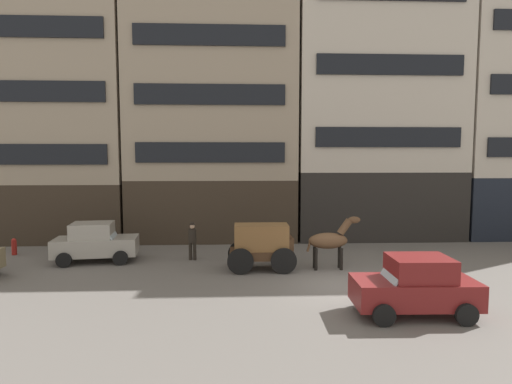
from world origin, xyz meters
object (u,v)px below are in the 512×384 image
(cargo_wagon, at_px, (262,244))
(draft_horse, at_px, (330,240))
(sedan_light, at_px, (95,242))
(fire_hydrant_curbside, at_px, (14,246))
(sedan_dark, at_px, (415,286))
(pedestrian_officer, at_px, (192,239))

(cargo_wagon, relative_size, draft_horse, 1.24)
(sedan_light, bearing_deg, fire_hydrant_curbside, 161.12)
(draft_horse, relative_size, fire_hydrant_curbside, 2.82)
(cargo_wagon, bearing_deg, sedan_dark, -50.55)
(draft_horse, xyz_separation_m, pedestrian_officer, (-6.15, 1.84, -0.29))
(pedestrian_officer, distance_m, fire_hydrant_curbside, 9.11)
(draft_horse, bearing_deg, pedestrian_officer, 163.30)
(cargo_wagon, relative_size, pedestrian_officer, 1.62)
(cargo_wagon, height_order, fire_hydrant_curbside, cargo_wagon)
(sedan_light, relative_size, fire_hydrant_curbside, 4.65)
(cargo_wagon, distance_m, sedan_light, 7.86)
(draft_horse, xyz_separation_m, fire_hydrant_curbside, (-15.13, 3.26, -0.84))
(sedan_dark, xyz_separation_m, fire_hydrant_curbside, (-16.57, 8.59, -0.49))
(draft_horse, distance_m, sedan_dark, 5.53)
(fire_hydrant_curbside, bearing_deg, draft_horse, -12.17)
(fire_hydrant_curbside, bearing_deg, cargo_wagon, -14.99)
(sedan_dark, xyz_separation_m, sedan_light, (-12.05, 7.05, 0.00))
(sedan_dark, distance_m, pedestrian_officer, 10.44)
(cargo_wagon, height_order, pedestrian_officer, cargo_wagon)
(sedan_dark, distance_m, fire_hydrant_curbside, 18.67)
(draft_horse, distance_m, sedan_light, 10.76)
(pedestrian_officer, bearing_deg, draft_horse, -16.70)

